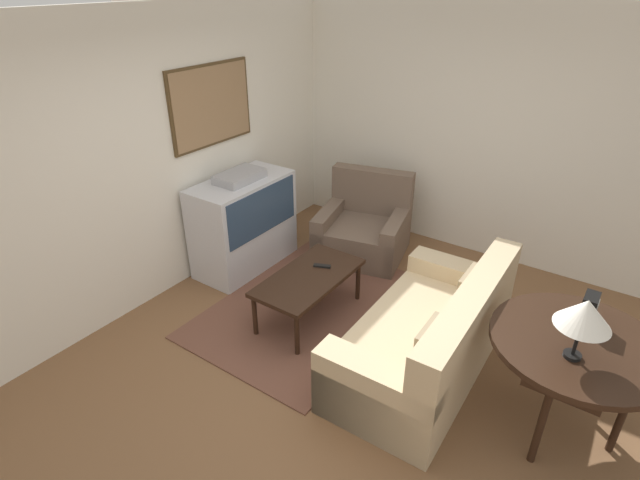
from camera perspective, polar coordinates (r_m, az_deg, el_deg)
The scene contains 12 objects.
ground_plane at distance 4.28m, azimuth 2.10°, elevation -14.56°, with size 12.00×12.00×0.00m, color brown.
wall_back at distance 4.89m, azimuth -19.17°, elevation 8.25°, with size 12.00×0.10×2.70m.
wall_right at distance 5.75m, azimuth 17.05°, elevation 11.42°, with size 0.06×12.00×2.70m.
area_rug at distance 4.94m, azimuth -1.31°, elevation -7.60°, with size 2.24×1.56×0.01m.
tv at distance 5.45m, azimuth -8.70°, elevation 1.95°, with size 1.13×0.58×1.10m.
couch at distance 4.17m, azimuth 12.33°, elevation -10.97°, with size 1.85×0.95×0.88m.
armchair at distance 5.75m, azimuth 5.00°, elevation 1.16°, with size 1.08×1.12×0.92m.
coffee_table at distance 4.59m, azimuth -1.28°, elevation -4.58°, with size 1.09×0.57×0.46m.
console_table at distance 3.77m, azimuth 27.35°, elevation -11.05°, with size 1.13×1.13×0.78m.
table_lamp at distance 3.39m, azimuth 28.03°, elevation -7.47°, with size 0.33×0.33×0.43m.
mantel_clock at distance 3.87m, azimuth 28.36°, elevation -6.96°, with size 0.17×0.10×0.22m.
remote at distance 4.69m, azimuth 0.23°, elevation -2.98°, with size 0.10×0.16×0.02m.
Camera 1 is at (-2.65, -1.66, 2.91)m, focal length 28.00 mm.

